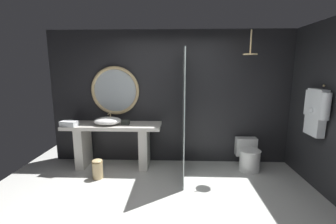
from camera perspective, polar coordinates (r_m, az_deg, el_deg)
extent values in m
plane|color=silver|center=(3.26, 0.11, -24.43)|extent=(5.76, 5.76, 0.00)
cube|color=#232326|center=(4.60, 0.94, 3.49)|extent=(4.80, 0.10, 2.60)
cube|color=#232326|center=(4.14, 35.09, 0.73)|extent=(0.10, 2.47, 2.60)
cube|color=silver|center=(4.50, -13.45, -3.31)|extent=(1.82, 0.58, 0.07)
cube|color=silver|center=(4.81, -20.14, -8.01)|extent=(0.16, 0.49, 0.78)
cube|color=silver|center=(4.50, -5.82, -8.66)|extent=(0.16, 0.49, 0.78)
ellipsoid|color=white|center=(4.47, -14.67, -2.12)|extent=(0.52, 0.42, 0.14)
cylinder|color=#D6B77F|center=(4.64, -14.01, -1.27)|extent=(0.02, 0.02, 0.19)
cylinder|color=#D6B77F|center=(4.56, -14.31, -0.39)|extent=(0.02, 0.15, 0.02)
cylinder|color=silver|center=(4.72, -22.92, -2.28)|extent=(0.07, 0.07, 0.09)
cube|color=#282D28|center=(4.41, -10.45, -2.50)|extent=(0.15, 0.11, 0.08)
torus|color=#D6B77F|center=(4.65, -12.91, 5.15)|extent=(0.95, 0.06, 0.95)
cylinder|color=#B2BCC1|center=(4.66, -12.88, 5.16)|extent=(0.85, 0.01, 0.85)
cube|color=silver|center=(4.00, 3.78, -0.65)|extent=(0.02, 1.19, 2.18)
cylinder|color=#D6B77F|center=(4.18, 19.76, 16.00)|extent=(0.02, 0.02, 0.38)
cylinder|color=#D6B77F|center=(4.17, 19.58, 13.25)|extent=(0.23, 0.23, 0.02)
sphere|color=#D6B77F|center=(4.15, 34.05, 5.39)|extent=(0.04, 0.04, 0.04)
cube|color=white|center=(4.16, 32.65, -0.11)|extent=(0.12, 0.36, 0.71)
cylinder|color=white|center=(3.97, 34.33, 1.14)|extent=(0.13, 0.13, 0.39)
cylinder|color=white|center=(4.32, 31.45, 2.07)|extent=(0.13, 0.13, 0.39)
sphere|color=white|center=(4.12, 31.80, 0.38)|extent=(0.07, 0.07, 0.07)
cylinder|color=white|center=(4.65, 19.47, -11.20)|extent=(0.37, 0.37, 0.39)
ellipsoid|color=white|center=(4.58, 19.63, -8.84)|extent=(0.39, 0.42, 0.02)
cube|color=white|center=(4.83, 18.64, -8.06)|extent=(0.40, 0.18, 0.35)
cylinder|color=#D6B77F|center=(4.29, -16.97, -13.56)|extent=(0.18, 0.18, 0.29)
ellipsoid|color=#D6B77F|center=(4.23, -17.10, -11.46)|extent=(0.18, 0.18, 0.05)
cube|color=white|center=(4.57, -23.21, -2.64)|extent=(0.32, 0.23, 0.10)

